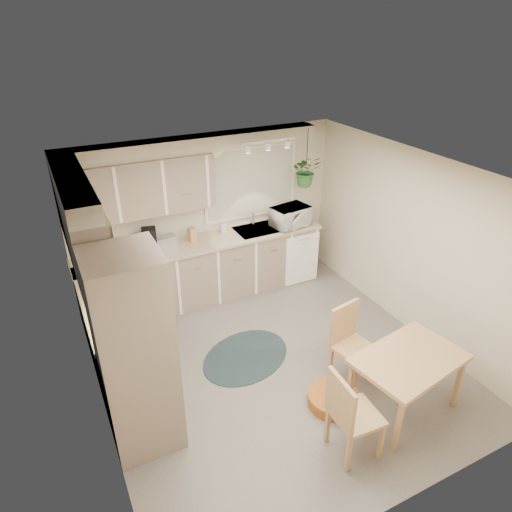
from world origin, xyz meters
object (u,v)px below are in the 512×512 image
object	(u,v)px
pet_bed	(334,399)
microwave	(290,214)
braided_rug	(246,356)
dining_table	(405,383)
chair_back	(355,347)
chair_left	(357,413)

from	to	relation	value
pet_bed	microwave	world-z (taller)	microwave
braided_rug	dining_table	bearing A→B (deg)	-52.65
chair_back	pet_bed	size ratio (longest dim) A/B	1.64
braided_rug	microwave	xyz separation A→B (m)	(1.44, 1.43, 1.12)
chair_back	braided_rug	world-z (taller)	chair_back
chair_left	microwave	xyz separation A→B (m)	(1.09, 3.14, 0.65)
chair_back	pet_bed	xyz separation A→B (m)	(-0.42, -0.23, -0.41)
dining_table	chair_back	distance (m)	0.65
pet_bed	chair_left	bearing A→B (deg)	-107.49
microwave	braided_rug	bearing A→B (deg)	-144.88
chair_back	pet_bed	distance (m)	0.62
chair_left	dining_table	bearing A→B (deg)	107.01
braided_rug	pet_bed	xyz separation A→B (m)	(0.54, -1.13, 0.06)
chair_left	microwave	size ratio (longest dim) A/B	1.73
chair_back	pet_bed	bearing A→B (deg)	17.54
dining_table	microwave	size ratio (longest dim) A/B	2.01
braided_rug	microwave	world-z (taller)	microwave
chair_back	braided_rug	xyz separation A→B (m)	(-0.95, 0.91, -0.47)
microwave	chair_back	bearing A→B (deg)	-111.51
chair_back	microwave	xyz separation A→B (m)	(0.49, 2.34, 0.66)
dining_table	chair_back	bearing A→B (deg)	108.46
braided_rug	pet_bed	size ratio (longest dim) A/B	2.09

